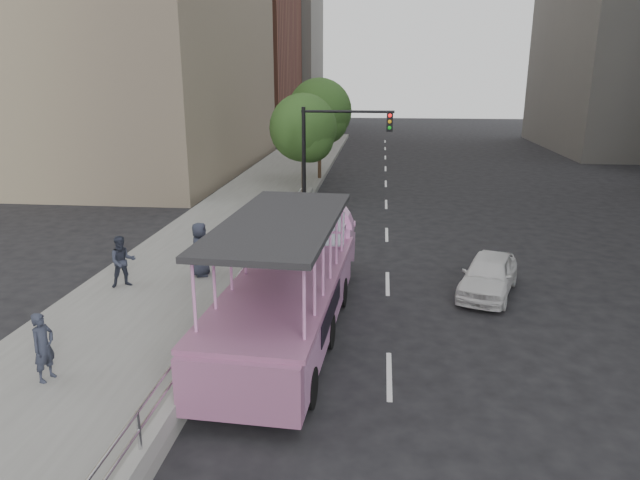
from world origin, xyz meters
TOP-DOWN VIEW (x-y plane):
  - ground at (0.00, 0.00)m, footprint 160.00×160.00m
  - sidewalk at (-5.75, 10.00)m, footprint 5.50×80.00m
  - kerb_wall at (-3.12, 2.00)m, footprint 0.24×30.00m
  - guardrail at (-3.12, 2.00)m, footprint 0.07×22.00m
  - duck_boat at (-1.55, 0.45)m, footprint 2.95×10.14m
  - car at (4.09, 3.44)m, footprint 2.57×3.93m
  - pedestrian_near at (-6.29, -3.47)m, footprint 0.47×0.62m
  - pedestrian_mid at (-7.09, 2.09)m, footprint 0.98×0.93m
  - pedestrian_far at (-5.04, 3.33)m, footprint 0.68×0.94m
  - parking_sign at (-3.00, 4.06)m, footprint 0.27×0.60m
  - traffic_signal at (-1.70, 12.50)m, footprint 4.20×0.32m
  - street_tree_near at (-3.30, 15.93)m, footprint 3.52×3.52m
  - street_tree_far at (-3.10, 21.93)m, footprint 3.97×3.97m
  - midrise_brick at (-18.00, 48.00)m, footprint 18.00×16.00m
  - midrise_stone_b at (-16.00, 64.00)m, footprint 16.00×14.00m

SIDE VIEW (x-z plane):
  - ground at x=0.00m, z-range 0.00..0.00m
  - sidewalk at x=-5.75m, z-range 0.00..0.30m
  - kerb_wall at x=-3.12m, z-range 0.30..0.66m
  - car at x=4.09m, z-range 0.00..1.24m
  - pedestrian_near at x=-6.29m, z-range 0.30..1.82m
  - pedestrian_mid at x=-7.09m, z-range 0.30..1.90m
  - guardrail at x=-3.12m, z-range 0.79..1.50m
  - pedestrian_far at x=-5.04m, z-range 0.30..2.07m
  - duck_boat at x=-1.55m, z-range -0.43..2.90m
  - parking_sign at x=-3.00m, z-range 0.36..3.21m
  - traffic_signal at x=-1.70m, z-range 0.90..6.10m
  - street_tree_near at x=-3.30m, z-range 0.96..6.68m
  - street_tree_far at x=-3.10m, z-range 1.08..7.53m
  - midrise_stone_b at x=-16.00m, z-range 0.00..20.00m
  - midrise_brick at x=-18.00m, z-range 0.00..26.00m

